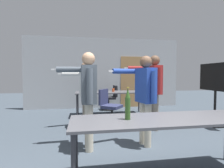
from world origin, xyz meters
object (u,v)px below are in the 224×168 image
object	(u,v)px
office_chair_mid_tucked	(111,99)
drink_cup	(113,90)
beer_bottle	(128,104)
person_right_polo	(85,89)
office_chair_far_right	(109,107)
person_near_casual	(154,84)
person_left_plaid	(88,91)
person_center_tall	(145,91)
tv_screen	(216,86)

from	to	relation	value
office_chair_mid_tucked	drink_cup	bearing A→B (deg)	171.97
drink_cup	beer_bottle	bearing A→B (deg)	-97.05
person_right_polo	office_chair_far_right	size ratio (longest dim) A/B	1.76
person_right_polo	drink_cup	bearing A→B (deg)	-45.97
office_chair_mid_tucked	person_near_casual	bearing A→B (deg)	-170.99
person_near_casual	beer_bottle	xyz separation A→B (m)	(-1.12, -1.87, -0.13)
person_left_plaid	person_center_tall	bearing A→B (deg)	-92.15
office_chair_far_right	drink_cup	distance (m)	1.03
person_right_polo	drink_cup	distance (m)	1.64
drink_cup	person_right_polo	bearing A→B (deg)	-124.02
office_chair_mid_tucked	drink_cup	size ratio (longest dim) A/B	8.60
tv_screen	person_right_polo	xyz separation A→B (m)	(-3.32, 0.22, -0.05)
person_near_casual	beer_bottle	size ratio (longest dim) A/B	4.52
tv_screen	person_center_tall	distance (m)	2.46
person_right_polo	office_chair_mid_tucked	bearing A→B (deg)	-35.23
person_right_polo	beer_bottle	bearing A→B (deg)	-179.69
office_chair_mid_tucked	office_chair_far_right	size ratio (longest dim) A/B	1.00
person_right_polo	person_near_casual	size ratio (longest dim) A/B	0.91
office_chair_far_right	person_center_tall	bearing A→B (deg)	50.35
person_right_polo	person_near_casual	xyz separation A→B (m)	(1.60, -0.32, 0.12)
person_near_casual	person_right_polo	bearing A→B (deg)	74.46
person_left_plaid	drink_cup	world-z (taller)	person_left_plaid
person_left_plaid	drink_cup	bearing A→B (deg)	-21.38
beer_bottle	person_near_casual	bearing A→B (deg)	59.12
office_chair_far_right	drink_cup	xyz separation A→B (m)	(0.26, 0.92, 0.39)
person_right_polo	person_near_casual	world-z (taller)	person_near_casual
person_left_plaid	drink_cup	distance (m)	2.70
person_near_casual	person_left_plaid	world-z (taller)	person_near_casual
office_chair_mid_tucked	office_chair_far_right	world-z (taller)	office_chair_far_right
person_right_polo	beer_bottle	world-z (taller)	person_right_polo
person_near_casual	office_chair_far_right	size ratio (longest dim) A/B	1.93
office_chair_mid_tucked	beer_bottle	size ratio (longest dim) A/B	2.33
person_center_tall	beer_bottle	size ratio (longest dim) A/B	4.22
tv_screen	office_chair_far_right	world-z (taller)	tv_screen
drink_cup	tv_screen	bearing A→B (deg)	-33.17
office_chair_mid_tucked	office_chair_far_right	xyz separation A→B (m)	(-0.31, -1.80, 0.00)
person_center_tall	person_left_plaid	bearing A→B (deg)	76.59
person_left_plaid	office_chair_mid_tucked	world-z (taller)	person_left_plaid
beer_bottle	tv_screen	bearing A→B (deg)	34.80
person_left_plaid	office_chair_far_right	world-z (taller)	person_left_plaid
person_center_tall	office_chair_mid_tucked	size ratio (longest dim) A/B	1.81
person_left_plaid	drink_cup	xyz separation A→B (m)	(0.88, 2.54, -0.20)
office_chair_far_right	office_chair_mid_tucked	bearing A→B (deg)	-153.68
office_chair_mid_tucked	person_center_tall	bearing A→B (deg)	176.71
person_right_polo	person_center_tall	world-z (taller)	person_center_tall
beer_bottle	drink_cup	distance (m)	3.58
person_center_tall	office_chair_far_right	size ratio (longest dim) A/B	1.81
person_right_polo	beer_bottle	xyz separation A→B (m)	(0.48, -2.19, -0.02)
tv_screen	beer_bottle	bearing A→B (deg)	-55.20
tv_screen	person_center_tall	size ratio (longest dim) A/B	0.98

